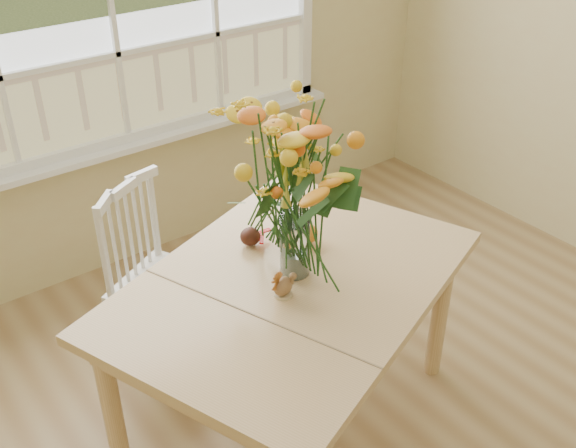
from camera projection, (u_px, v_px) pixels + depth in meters
wall_back at (108, 9)px, 3.10m from camera, size 4.00×0.02×2.70m
dining_table at (291, 299)px, 2.45m from camera, size 1.57×1.35×0.71m
windsor_chair at (151, 269)px, 2.85m from camera, size 0.52×0.51×0.84m
flower_vase at (295, 185)px, 2.24m from camera, size 0.50×0.50×0.60m
pumpkin at (305, 234)px, 2.58m from camera, size 0.10×0.10×0.08m
turkey_figurine at (283, 286)px, 2.30m from camera, size 0.09×0.08×0.10m
dark_gourd at (250, 237)px, 2.57m from camera, size 0.13×0.09×0.07m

